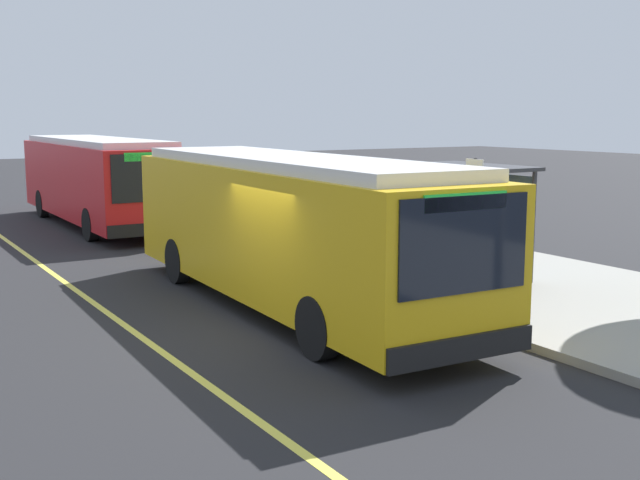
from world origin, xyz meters
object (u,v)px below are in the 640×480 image
at_px(transit_bus_second, 97,178).
at_px(waiting_bench, 472,255).
at_px(route_sign_post, 474,212).
at_px(transit_bus_main, 289,225).
at_px(pedestrian_commuter, 400,232).

height_order(transit_bus_second, waiting_bench, transit_bus_second).
relative_size(transit_bus_second, route_sign_post, 3.86).
xyz_separation_m(transit_bus_main, transit_bus_second, (-13.47, 0.11, 0.00)).
bearing_deg(transit_bus_second, pedestrian_commuter, 14.30).
height_order(transit_bus_second, pedestrian_commuter, transit_bus_second).
height_order(transit_bus_main, transit_bus_second, same).
bearing_deg(waiting_bench, route_sign_post, -42.12).
height_order(waiting_bench, route_sign_post, route_sign_post).
xyz_separation_m(route_sign_post, pedestrian_commuter, (-3.26, 0.80, -0.84)).
bearing_deg(pedestrian_commuter, transit_bus_main, -76.03).
bearing_deg(route_sign_post, transit_bus_main, -133.87).
relative_size(transit_bus_main, waiting_bench, 6.69).
distance_m(transit_bus_main, transit_bus_second, 13.47).
distance_m(route_sign_post, pedestrian_commuter, 3.46).
xyz_separation_m(transit_bus_main, pedestrian_commuter, (-0.83, 3.33, -0.50)).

